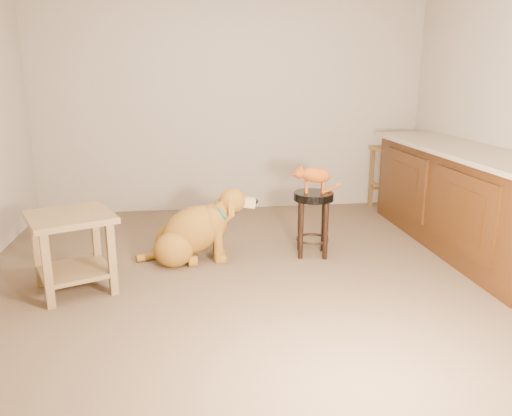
{
  "coord_description": "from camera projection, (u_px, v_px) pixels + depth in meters",
  "views": [
    {
      "loc": [
        -0.53,
        -3.83,
        1.58
      ],
      "look_at": [
        0.04,
        0.3,
        0.45
      ],
      "focal_mm": 35.0,
      "sensor_mm": 36.0,
      "label": 1
    }
  ],
  "objects": [
    {
      "name": "tabby_kitten",
      "position": [
        313.0,
        176.0,
        4.31
      ],
      "size": [
        0.44,
        0.17,
        0.27
      ],
      "rotation": [
        0.0,
        0.0,
        -0.19
      ],
      "color": "#8E3B0E",
      "rests_on": "padded_stool"
    },
    {
      "name": "wood_stool",
      "position": [
        390.0,
        177.0,
        5.91
      ],
      "size": [
        0.44,
        0.44,
        0.74
      ],
      "rotation": [
        0.0,
        0.0,
        0.1
      ],
      "color": "brown",
      "rests_on": "ground"
    },
    {
      "name": "cabinet_run",
      "position": [
        461.0,
        202.0,
        4.57
      ],
      "size": [
        0.7,
        2.56,
        0.94
      ],
      "color": "#3E210B",
      "rests_on": "ground"
    },
    {
      "name": "side_table",
      "position": [
        72.0,
        241.0,
        3.66
      ],
      "size": [
        0.75,
        0.75,
        0.59
      ],
      "rotation": [
        0.0,
        0.0,
        0.41
      ],
      "color": "brown",
      "rests_on": "ground"
    },
    {
      "name": "room_shell",
      "position": [
        256.0,
        60.0,
        3.71
      ],
      "size": [
        4.54,
        4.04,
        2.62
      ],
      "color": "gray",
      "rests_on": "ground"
    },
    {
      "name": "golden_retriever",
      "position": [
        193.0,
        232.0,
        4.3
      ],
      "size": [
        1.07,
        0.52,
        0.68
      ],
      "rotation": [
        0.0,
        0.0,
        -0.0
      ],
      "color": "brown",
      "rests_on": "ground"
    },
    {
      "name": "padded_stool",
      "position": [
        313.0,
        211.0,
        4.39
      ],
      "size": [
        0.35,
        0.35,
        0.57
      ],
      "rotation": [
        0.0,
        0.0,
        -0.19
      ],
      "color": "black",
      "rests_on": "ground"
    },
    {
      "name": "floor",
      "position": [
        256.0,
        270.0,
        4.14
      ],
      "size": [
        4.5,
        4.0,
        0.01
      ],
      "primitive_type": "cube",
      "color": "brown",
      "rests_on": "ground"
    }
  ]
}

